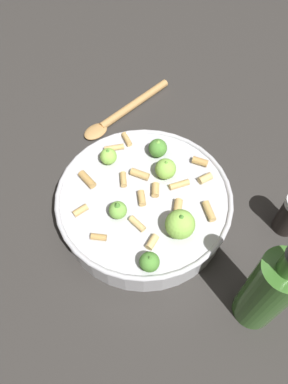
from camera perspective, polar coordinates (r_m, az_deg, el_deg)
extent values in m
plane|color=#2D2B28|center=(0.62, 0.00, -3.40)|extent=(2.40, 2.40, 0.00)
cylinder|color=#B7B7BC|center=(0.59, 0.00, -2.04)|extent=(0.28, 0.28, 0.06)
torus|color=#B7B7BC|center=(0.57, 0.00, -0.56)|extent=(0.28, 0.28, 0.01)
sphere|color=#8CC64C|center=(0.52, 5.79, -5.15)|extent=(0.04, 0.04, 0.04)
cone|color=#4C8933|center=(0.50, 5.99, -4.05)|extent=(0.02, 0.02, 0.01)
sphere|color=#8CC64C|center=(0.60, -5.71, 5.70)|extent=(0.03, 0.03, 0.03)
cone|color=#4C8933|center=(0.59, -5.82, 6.52)|extent=(0.01, 0.01, 0.01)
sphere|color=#8CC64C|center=(0.58, 3.47, 3.71)|extent=(0.03, 0.03, 0.03)
cone|color=#609E38|center=(0.57, 3.55, 4.68)|extent=(0.01, 0.01, 0.01)
sphere|color=#75B247|center=(0.54, -4.20, -2.91)|extent=(0.03, 0.03, 0.03)
cone|color=#4C8933|center=(0.53, -4.30, -2.07)|extent=(0.01, 0.01, 0.01)
sphere|color=#4C8933|center=(0.50, 0.87, -11.12)|extent=(0.03, 0.03, 0.03)
cone|color=#4C8933|center=(0.49, 0.89, -10.51)|extent=(0.01, 0.01, 0.01)
sphere|color=#4C8933|center=(0.61, 2.22, 7.03)|extent=(0.03, 0.03, 0.03)
cone|color=#75B247|center=(0.60, 2.26, 7.94)|extent=(0.02, 0.02, 0.01)
cylinder|color=tan|center=(0.64, -2.77, 8.42)|extent=(0.03, 0.03, 0.01)
cylinder|color=tan|center=(0.59, -9.08, 2.01)|extent=(0.04, 0.03, 0.01)
cylinder|color=tan|center=(0.61, 8.95, 4.83)|extent=(0.03, 0.01, 0.01)
cylinder|color=tan|center=(0.55, 5.42, -2.56)|extent=(0.02, 0.03, 0.01)
cylinder|color=tan|center=(0.54, -1.08, -5.10)|extent=(0.03, 0.02, 0.01)
cylinder|color=tan|center=(0.57, 1.84, 0.34)|extent=(0.02, 0.03, 0.01)
cylinder|color=tan|center=(0.58, -0.66, 2.87)|extent=(0.03, 0.01, 0.01)
cylinder|color=tan|center=(0.52, 1.31, -7.99)|extent=(0.01, 0.02, 0.01)
cylinder|color=tan|center=(0.56, 10.36, -3.03)|extent=(0.03, 0.03, 0.01)
cylinder|color=tan|center=(0.58, -3.32, 2.03)|extent=(0.02, 0.03, 0.01)
cylinder|color=tan|center=(0.56, -10.13, -2.91)|extent=(0.02, 0.03, 0.01)
cylinder|color=tan|center=(0.62, -4.79, 7.06)|extent=(0.03, 0.03, 0.01)
cylinder|color=tan|center=(0.53, -7.24, -7.15)|extent=(0.02, 0.02, 0.01)
cylinder|color=tan|center=(0.56, -0.34, -1.00)|extent=(0.02, 0.03, 0.01)
cylinder|color=tan|center=(0.59, 9.75, 2.17)|extent=(0.02, 0.03, 0.01)
cylinder|color=tan|center=(0.58, 5.67, 1.19)|extent=(0.03, 0.03, 0.01)
cylinder|color=#336023|center=(0.50, 19.02, -14.88)|extent=(0.06, 0.06, 0.16)
cylinder|color=#B2844C|center=(0.78, -1.46, 13.93)|extent=(0.09, 0.18, 0.02)
ellipsoid|color=#B2844C|center=(0.73, -7.73, 9.56)|extent=(0.05, 0.06, 0.01)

